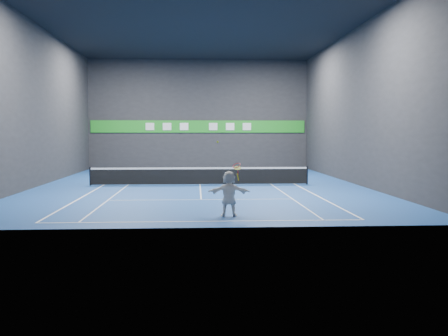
{
  "coord_description": "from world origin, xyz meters",
  "views": [
    {
      "loc": [
        -0.21,
        -28.43,
        2.95
      ],
      "look_at": [
        0.95,
        -7.69,
        1.5
      ],
      "focal_mm": 40.0,
      "sensor_mm": 36.0,
      "label": 1
    }
  ],
  "objects": [
    {
      "name": "sideline_singles_left",
      "position": [
        -4.11,
        0.0,
        0.0
      ],
      "size": [
        0.06,
        23.78,
        0.01
      ],
      "primitive_type": "cube",
      "color": "white",
      "rests_on": "ground"
    },
    {
      "name": "sideline_singles_right",
      "position": [
        4.11,
        0.0,
        0.0
      ],
      "size": [
        0.06,
        23.78,
        0.01
      ],
      "primitive_type": "cube",
      "color": "white",
      "rests_on": "ground"
    },
    {
      "name": "tennis_racket",
      "position": [
        1.23,
        -10.83,
        1.74
      ],
      "size": [
        0.4,
        0.34,
        0.67
      ],
      "color": "red",
      "rests_on": "player"
    },
    {
      "name": "wall_front",
      "position": [
        0.0,
        -13.0,
        4.5
      ],
      "size": [
        18.0,
        0.1,
        9.0
      ],
      "primitive_type": "cube",
      "color": "#252527",
      "rests_on": "ground"
    },
    {
      "name": "tennis_ball",
      "position": [
        0.55,
        -10.73,
        2.64
      ],
      "size": [
        0.07,
        0.07,
        0.07
      ],
      "primitive_type": "sphere",
      "color": "#CEE926",
      "rests_on": "player"
    },
    {
      "name": "baseline_far",
      "position": [
        0.0,
        11.89,
        0.0
      ],
      "size": [
        10.98,
        0.08,
        0.01
      ],
      "primitive_type": "cube",
      "color": "white",
      "rests_on": "ground"
    },
    {
      "name": "wall_left",
      "position": [
        -9.0,
        0.0,
        4.5
      ],
      "size": [
        0.1,
        26.0,
        9.0
      ],
      "primitive_type": "cube",
      "color": "#252527",
      "rests_on": "ground"
    },
    {
      "name": "ceiling",
      "position": [
        0.0,
        0.0,
        9.0
      ],
      "size": [
        26.0,
        26.0,
        0.0
      ],
      "primitive_type": "plane",
      "color": "black",
      "rests_on": "ground"
    },
    {
      "name": "sideline_doubles_left",
      "position": [
        -5.49,
        0.0,
        0.0
      ],
      "size": [
        0.08,
        23.78,
        0.01
      ],
      "primitive_type": "cube",
      "color": "white",
      "rests_on": "ground"
    },
    {
      "name": "tennis_net",
      "position": [
        0.0,
        0.0,
        0.54
      ],
      "size": [
        12.5,
        0.1,
        1.07
      ],
      "color": "black",
      "rests_on": "ground"
    },
    {
      "name": "baseline_near",
      "position": [
        0.0,
        -11.89,
        0.0
      ],
      "size": [
        10.98,
        0.08,
        0.01
      ],
      "primitive_type": "cube",
      "color": "white",
      "rests_on": "ground"
    },
    {
      "name": "sponsor_banner",
      "position": [
        0.0,
        12.93,
        3.5
      ],
      "size": [
        17.64,
        0.11,
        1.0
      ],
      "color": "#1E8D22",
      "rests_on": "wall_back"
    },
    {
      "name": "player",
      "position": [
        0.95,
        -10.87,
        0.81
      ],
      "size": [
        1.53,
        0.57,
        1.62
      ],
      "primitive_type": "imported",
      "rotation": [
        0.0,
        0.0,
        3.08
      ],
      "color": "white",
      "rests_on": "ground"
    },
    {
      "name": "service_line_near",
      "position": [
        0.0,
        -6.4,
        0.0
      ],
      "size": [
        8.23,
        0.06,
        0.01
      ],
      "primitive_type": "cube",
      "color": "white",
      "rests_on": "ground"
    },
    {
      "name": "sideline_doubles_right",
      "position": [
        5.49,
        0.0,
        0.0
      ],
      "size": [
        0.08,
        23.78,
        0.01
      ],
      "primitive_type": "cube",
      "color": "white",
      "rests_on": "ground"
    },
    {
      "name": "wall_right",
      "position": [
        9.0,
        0.0,
        4.5
      ],
      "size": [
        0.1,
        26.0,
        9.0
      ],
      "primitive_type": "cube",
      "color": "#252527",
      "rests_on": "ground"
    },
    {
      "name": "center_service_line",
      "position": [
        0.0,
        0.0,
        0.0
      ],
      "size": [
        0.06,
        12.8,
        0.01
      ],
      "primitive_type": "cube",
      "color": "white",
      "rests_on": "ground"
    },
    {
      "name": "ground",
      "position": [
        0.0,
        0.0,
        0.0
      ],
      "size": [
        26.0,
        26.0,
        0.0
      ],
      "primitive_type": "plane",
      "color": "navy",
      "rests_on": "ground"
    },
    {
      "name": "wall_back",
      "position": [
        0.0,
        13.0,
        4.5
      ],
      "size": [
        18.0,
        0.1,
        9.0
      ],
      "primitive_type": "cube",
      "color": "#252527",
      "rests_on": "ground"
    },
    {
      "name": "service_line_far",
      "position": [
        0.0,
        6.4,
        0.0
      ],
      "size": [
        8.23,
        0.06,
        0.01
      ],
      "primitive_type": "cube",
      "color": "white",
      "rests_on": "ground"
    }
  ]
}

